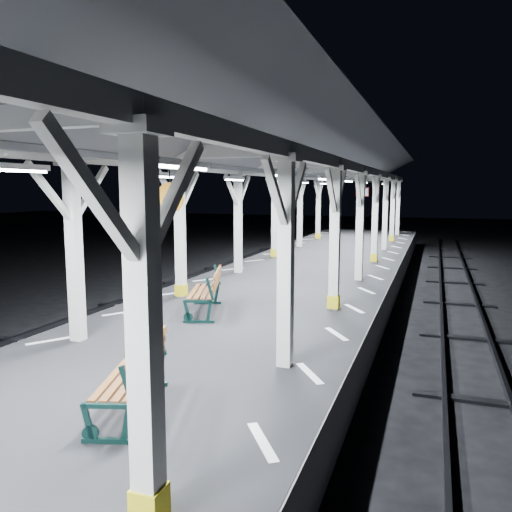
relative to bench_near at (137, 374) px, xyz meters
The scene contains 9 objects.
ground 4.52m from the bench_near, 99.61° to the left, with size 120.00×120.00×0.00m, color black.
platform 4.38m from the bench_near, 99.61° to the left, with size 6.00×50.00×1.00m, color black.
hazard_stripes_left 5.28m from the bench_near, 126.94° to the left, with size 1.00×48.00×0.01m, color silver.
hazard_stripes_right 4.57m from the bench_near, 67.53° to the left, with size 1.00×48.00×0.01m, color silver.
track_left 7.23m from the bench_near, 143.65° to the left, with size 2.20×60.00×0.16m.
track_right 6.17m from the bench_near, 44.43° to the left, with size 2.20×60.00×0.16m.
canopy 5.24m from the bench_near, 99.63° to the left, with size 5.40×49.00×4.65m.
bench_near is the anchor object (origin of this frame).
bench_mid 5.06m from the bench_near, 105.10° to the left, with size 1.22×1.93×0.98m.
Camera 1 is at (4.15, -9.34, 3.80)m, focal length 35.00 mm.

